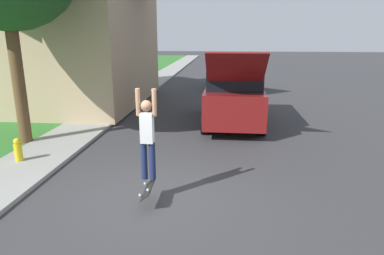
# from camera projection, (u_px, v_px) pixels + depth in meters

# --- Properties ---
(ground_plane) EXTENTS (120.00, 120.00, 0.00)m
(ground_plane) POSITION_uv_depth(u_px,v_px,m) (153.00, 195.00, 7.29)
(ground_plane) COLOR #333335
(sidewalk) EXTENTS (1.80, 80.00, 0.10)m
(sidewalk) POSITION_uv_depth(u_px,v_px,m) (95.00, 120.00, 13.37)
(sidewalk) COLOR gray
(sidewalk) RESTS_ON ground_plane
(house) EXTENTS (10.86, 9.12, 8.43)m
(house) POSITION_uv_depth(u_px,v_px,m) (32.00, 8.00, 15.88)
(house) COLOR tan
(house) RESTS_ON lawn
(suv_parked) EXTENTS (2.18, 5.67, 2.84)m
(suv_parked) POSITION_uv_depth(u_px,v_px,m) (233.00, 93.00, 12.86)
(suv_parked) COLOR maroon
(suv_parked) RESTS_ON ground_plane
(car_down_street) EXTENTS (1.91, 4.37, 1.46)m
(car_down_street) POSITION_uv_depth(u_px,v_px,m) (229.00, 77.00, 21.27)
(car_down_street) COLOR black
(car_down_street) RESTS_ON ground_plane
(skateboarder) EXTENTS (0.41, 0.22, 1.86)m
(skateboarder) POSITION_uv_depth(u_px,v_px,m) (147.00, 134.00, 6.76)
(skateboarder) COLOR #192347
(skateboarder) RESTS_ON ground_plane
(skateboard) EXTENTS (0.24, 0.78, 0.23)m
(skateboard) POSITION_uv_depth(u_px,v_px,m) (148.00, 189.00, 6.83)
(skateboard) COLOR black
(skateboard) RESTS_ON ground_plane
(fire_hydrant) EXTENTS (0.20, 0.20, 0.62)m
(fire_hydrant) POSITION_uv_depth(u_px,v_px,m) (18.00, 150.00, 8.93)
(fire_hydrant) COLOR gold
(fire_hydrant) RESTS_ON sidewalk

